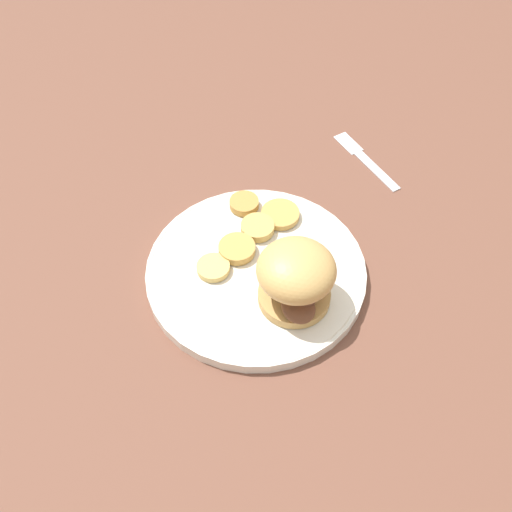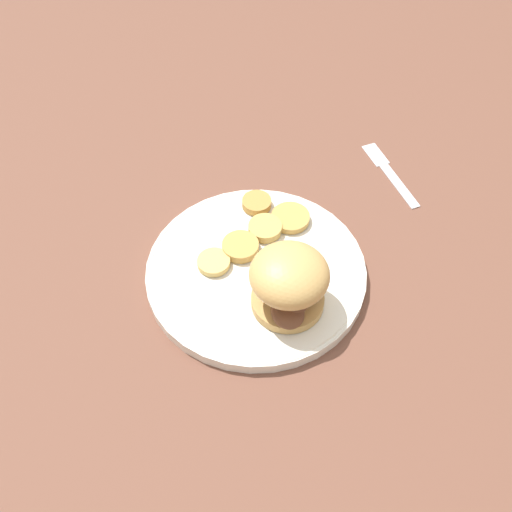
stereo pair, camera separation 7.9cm
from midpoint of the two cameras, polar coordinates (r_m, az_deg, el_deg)
name	(u,v)px [view 1 (the left image)]	position (r m, az deg, el deg)	size (l,w,h in m)	color
ground_plane	(256,276)	(0.82, -2.74, -2.07)	(4.00, 4.00, 0.00)	brown
dinner_plate	(256,271)	(0.81, -2.77, -1.63)	(0.30, 0.30, 0.02)	white
sandwich	(297,279)	(0.74, 0.86, -2.36)	(0.11, 0.10, 0.09)	tan
potato_round_0	(237,249)	(0.82, -4.57, 0.52)	(0.05, 0.05, 0.01)	tan
potato_round_1	(244,204)	(0.88, -3.71, 4.86)	(0.04, 0.04, 0.01)	#BC8942
potato_round_2	(213,268)	(0.81, -6.88, -1.28)	(0.04, 0.04, 0.01)	#DBB766
potato_round_3	(258,228)	(0.84, -2.51, 2.57)	(0.05, 0.05, 0.01)	tan
potato_round_4	(280,214)	(0.86, -0.29, 3.83)	(0.06, 0.06, 0.01)	tan
fork	(366,160)	(0.99, 8.16, 8.95)	(0.12, 0.13, 0.00)	silver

